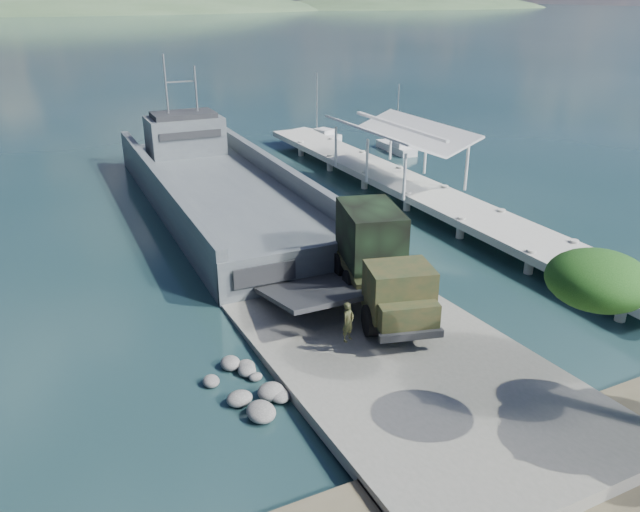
{
  "coord_description": "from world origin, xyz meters",
  "views": [
    {
      "loc": [
        -12.62,
        -18.92,
        14.17
      ],
      "look_at": [
        -0.36,
        6.0,
        2.45
      ],
      "focal_mm": 35.0,
      "sensor_mm": 36.0,
      "label": 1
    }
  ],
  "objects": [
    {
      "name": "ground",
      "position": [
        0.0,
        0.0,
        0.0
      ],
      "size": [
        1400.0,
        1400.0,
        0.0
      ],
      "primitive_type": "plane",
      "color": "#173737",
      "rests_on": "ground"
    },
    {
      "name": "sailboat_far",
      "position": [
        16.05,
        39.86,
        0.37
      ],
      "size": [
        3.36,
        5.97,
        6.99
      ],
      "rotation": [
        0.0,
        0.0,
        0.31
      ],
      "color": "silver",
      "rests_on": "ground"
    },
    {
      "name": "pier",
      "position": [
        13.0,
        18.77,
        1.6
      ],
      "size": [
        6.4,
        44.0,
        6.1
      ],
      "color": "#AAA89F",
      "rests_on": "ground"
    },
    {
      "name": "military_truck",
      "position": [
        1.78,
        4.04,
        2.57
      ],
      "size": [
        4.94,
        9.36,
        4.17
      ],
      "rotation": [
        0.0,
        0.0,
        -0.26
      ],
      "color": "black",
      "rests_on": "boat_ramp"
    },
    {
      "name": "soldier",
      "position": [
        -1.66,
        0.74,
        1.36
      ],
      "size": [
        0.75,
        0.66,
        1.73
      ],
      "primitive_type": "imported",
      "rotation": [
        0.0,
        0.0,
        0.47
      ],
      "color": "#21301A",
      "rests_on": "boat_ramp"
    },
    {
      "name": "sailboat_near",
      "position": [
        20.4,
        31.33,
        0.35
      ],
      "size": [
        1.85,
        5.47,
        6.58
      ],
      "rotation": [
        0.0,
        0.0,
        -0.05
      ],
      "color": "silver",
      "rests_on": "ground"
    },
    {
      "name": "shoreline_rocks",
      "position": [
        -6.2,
        0.5,
        0.0
      ],
      "size": [
        3.2,
        5.6,
        0.9
      ],
      "primitive_type": null,
      "color": "#4C4D4B",
      "rests_on": "ground"
    },
    {
      "name": "boat_ramp",
      "position": [
        0.0,
        -1.0,
        0.25
      ],
      "size": [
        10.0,
        18.0,
        0.5
      ],
      "primitive_type": "cube",
      "color": "slate",
      "rests_on": "ground"
    },
    {
      "name": "distant_headlands",
      "position": [
        50.0,
        560.0,
        0.0
      ],
      "size": [
        1000.0,
        240.0,
        48.0
      ],
      "primitive_type": null,
      "color": "#354E31",
      "rests_on": "ground"
    },
    {
      "name": "landing_craft",
      "position": [
        -0.12,
        22.38,
        0.87
      ],
      "size": [
        9.9,
        35.88,
        10.59
      ],
      "rotation": [
        0.0,
        0.0,
        -0.03
      ],
      "color": "#494F56",
      "rests_on": "ground"
    }
  ]
}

